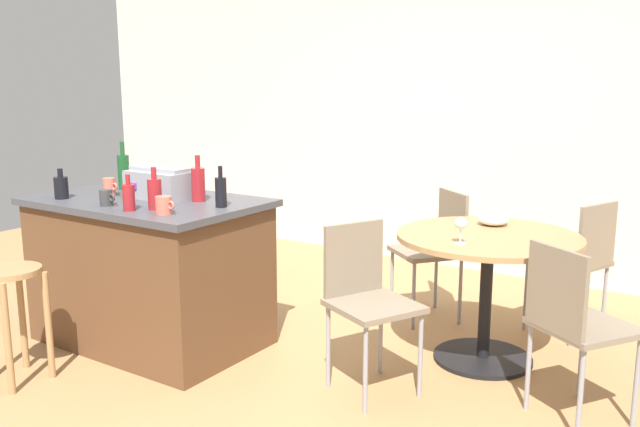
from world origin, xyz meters
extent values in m
plane|color=#A37A4C|center=(0.00, 0.00, 0.00)|extent=(8.80, 8.80, 0.00)
cube|color=beige|center=(0.00, 2.59, 1.35)|extent=(8.00, 0.10, 2.70)
cube|color=brown|center=(-0.75, -0.09, 0.43)|extent=(1.33, 0.81, 0.86)
cube|color=#424247|center=(-0.75, -0.09, 0.88)|extent=(1.39, 0.87, 0.04)
cylinder|color=#A37A4C|center=(-0.81, -0.77, 0.30)|extent=(0.04, 0.04, 0.60)
cylinder|color=#A37A4C|center=(-1.05, -0.77, 0.30)|extent=(0.04, 0.04, 0.60)
cylinder|color=#A37A4C|center=(-0.81, -1.00, 0.30)|extent=(0.04, 0.04, 0.60)
cylinder|color=#A37A4C|center=(-0.93, -0.88, 0.61)|extent=(0.32, 0.32, 0.03)
cylinder|color=black|center=(1.07, 0.76, 0.01)|extent=(0.56, 0.56, 0.02)
cylinder|color=black|center=(1.07, 0.76, 0.36)|extent=(0.07, 0.07, 0.72)
cylinder|color=#A37A4C|center=(1.07, 0.76, 0.73)|extent=(1.03, 1.03, 0.03)
cube|color=#7F705B|center=(0.74, 0.05, 0.47)|extent=(0.53, 0.53, 0.03)
cube|color=#7F705B|center=(0.57, 0.13, 0.67)|extent=(0.18, 0.34, 0.40)
cylinder|color=gray|center=(0.66, 0.28, 0.23)|extent=(0.02, 0.02, 0.45)
cylinder|color=gray|center=(0.51, -0.03, 0.23)|extent=(0.02, 0.02, 0.45)
cylinder|color=gray|center=(0.82, -0.18, 0.23)|extent=(0.02, 0.02, 0.45)
cylinder|color=gray|center=(0.97, 0.13, 0.23)|extent=(0.02, 0.02, 0.45)
cube|color=#7F705B|center=(1.70, 0.35, 0.46)|extent=(0.55, 0.55, 0.03)
cube|color=#7F705B|center=(1.60, 0.19, 0.66)|extent=(0.32, 0.22, 0.40)
cylinder|color=gray|center=(1.46, 0.30, 0.22)|extent=(0.02, 0.02, 0.45)
cylinder|color=gray|center=(1.75, 0.12, 0.22)|extent=(0.02, 0.02, 0.45)
cylinder|color=gray|center=(1.93, 0.40, 0.22)|extent=(0.02, 0.02, 0.45)
cylinder|color=gray|center=(1.65, 0.59, 0.22)|extent=(0.02, 0.02, 0.45)
cube|color=#7F705B|center=(1.34, 1.47, 0.47)|extent=(0.52, 0.52, 0.03)
cube|color=#7F705B|center=(1.52, 1.40, 0.67)|extent=(0.15, 0.35, 0.40)
cylinder|color=gray|center=(1.44, 1.25, 0.23)|extent=(0.02, 0.02, 0.45)
cylinder|color=gray|center=(1.56, 1.57, 0.23)|extent=(0.02, 0.02, 0.45)
cylinder|color=gray|center=(1.25, 1.69, 0.23)|extent=(0.02, 0.02, 0.45)
cylinder|color=gray|center=(1.13, 1.37, 0.23)|extent=(0.02, 0.02, 0.45)
cube|color=#7F705B|center=(0.49, 1.21, 0.47)|extent=(0.56, 0.56, 0.03)
cube|color=#7F705B|center=(0.61, 1.36, 0.67)|extent=(0.30, 0.24, 0.40)
cylinder|color=gray|center=(0.73, 1.24, 0.23)|extent=(0.02, 0.02, 0.45)
cylinder|color=gray|center=(0.46, 1.45, 0.23)|extent=(0.02, 0.02, 0.45)
cylinder|color=gray|center=(0.25, 1.19, 0.23)|extent=(0.02, 0.02, 0.45)
cylinder|color=gray|center=(0.52, 0.98, 0.23)|extent=(0.02, 0.02, 0.45)
cube|color=gray|center=(-0.69, -0.03, 0.98)|extent=(0.41, 0.22, 0.16)
cube|color=gray|center=(-0.69, -0.03, 1.07)|extent=(0.39, 0.13, 0.02)
cube|color=purple|center=(-0.79, -0.14, 0.98)|extent=(0.04, 0.01, 0.04)
cube|color=purple|center=(-0.59, -0.14, 0.98)|extent=(0.04, 0.01, 0.04)
cylinder|color=maroon|center=(-0.54, -0.40, 0.97)|extent=(0.07, 0.07, 0.14)
cylinder|color=maroon|center=(-0.54, -0.40, 1.07)|extent=(0.03, 0.03, 0.06)
cylinder|color=#194C23|center=(-1.14, 0.08, 1.01)|extent=(0.08, 0.08, 0.22)
cylinder|color=#194C23|center=(-1.14, 0.08, 1.16)|extent=(0.03, 0.03, 0.09)
cylinder|color=black|center=(-1.17, -0.36, 0.96)|extent=(0.08, 0.08, 0.13)
cylinder|color=black|center=(-1.17, -0.36, 1.05)|extent=(0.03, 0.03, 0.05)
cylinder|color=maroon|center=(-0.43, 0.02, 1.00)|extent=(0.08, 0.08, 0.20)
cylinder|color=maroon|center=(-0.43, 0.02, 1.13)|extent=(0.03, 0.03, 0.08)
cylinder|color=black|center=(-0.19, -0.04, 0.98)|extent=(0.06, 0.06, 0.17)
cylinder|color=black|center=(-0.19, -0.04, 1.10)|extent=(0.02, 0.02, 0.07)
cylinder|color=maroon|center=(-0.45, -0.29, 0.98)|extent=(0.08, 0.08, 0.17)
cylinder|color=maroon|center=(-0.45, -0.29, 1.10)|extent=(0.03, 0.03, 0.07)
cylinder|color=#DB6651|center=(-1.02, -0.13, 0.95)|extent=(0.07, 0.07, 0.11)
torus|color=#DB6651|center=(-0.97, -0.13, 0.96)|extent=(0.05, 0.01, 0.05)
cylinder|color=#383838|center=(-0.76, -0.37, 0.94)|extent=(0.07, 0.07, 0.09)
torus|color=#383838|center=(-0.72, -0.37, 0.95)|extent=(0.05, 0.01, 0.05)
cylinder|color=#383838|center=(-0.96, 0.10, 0.94)|extent=(0.08, 0.08, 0.08)
torus|color=#383838|center=(-0.91, 0.10, 0.94)|extent=(0.05, 0.01, 0.05)
cylinder|color=#DB6651|center=(-0.32, -0.36, 0.95)|extent=(0.09, 0.09, 0.10)
torus|color=#DB6651|center=(-0.26, -0.36, 0.95)|extent=(0.05, 0.01, 0.05)
cylinder|color=silver|center=(1.02, 0.46, 0.75)|extent=(0.06, 0.06, 0.00)
cylinder|color=silver|center=(1.02, 0.46, 0.79)|extent=(0.01, 0.01, 0.08)
ellipsoid|color=silver|center=(1.02, 0.46, 0.86)|extent=(0.07, 0.07, 0.06)
ellipsoid|color=white|center=(1.01, 1.01, 0.78)|extent=(0.18, 0.18, 0.07)
camera|label=1|loc=(2.32, -2.85, 1.61)|focal=38.09mm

